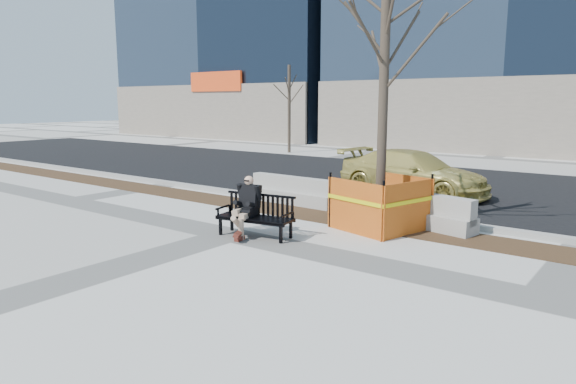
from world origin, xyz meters
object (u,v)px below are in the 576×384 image
Objects in this scene: bench at (255,236)px; jersey_barrier_right at (417,226)px; seated_man at (247,235)px; sedan at (412,195)px; tree_fence at (379,228)px; jersey_barrier_left at (292,204)px.

bench is 0.61× the size of jersey_barrier_right.
seated_man is 3.85m from jersey_barrier_right.
jersey_barrier_right is at bearing -147.93° from sedan.
tree_fence is at bearing 41.70° from bench.
jersey_barrier_left is (-1.46, 3.27, 0.00)m from bench.
bench is 0.27× the size of tree_fence.
jersey_barrier_left is at bearing 101.08° from seated_man.
tree_fence is at bearing 38.22° from seated_man.
bench is 0.36× the size of sedan.
jersey_barrier_left is at bearing 161.13° from tree_fence.
sedan is at bearing 73.32° from seated_man.
tree_fence reaches higher than bench.
tree_fence is at bearing -115.72° from jersey_barrier_right.
seated_man is 0.20× the size of tree_fence.
tree_fence is at bearing -16.96° from jersey_barrier_left.
jersey_barrier_left is at bearing -173.75° from jersey_barrier_right.
bench reaches higher than jersey_barrier_left.
bench is 1.33× the size of seated_man.
jersey_barrier_right is (2.30, 2.91, 0.00)m from bench.
bench is 0.62× the size of jersey_barrier_left.
tree_fence reaches higher than jersey_barrier_right.
jersey_barrier_right is at bearing 42.00° from bench.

